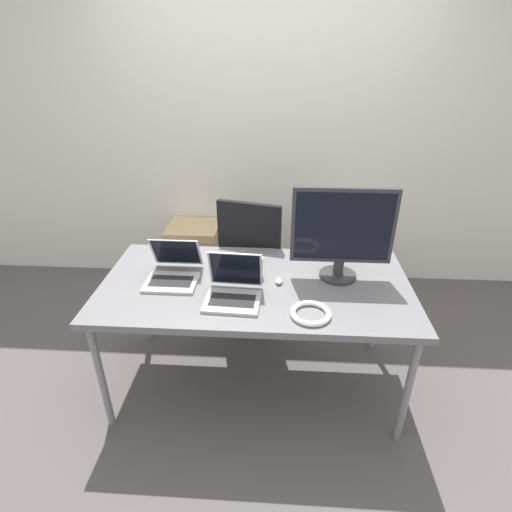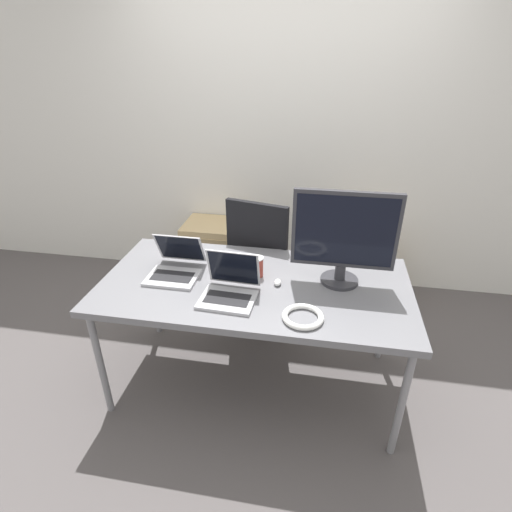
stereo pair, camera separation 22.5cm
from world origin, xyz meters
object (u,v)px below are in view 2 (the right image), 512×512
at_px(monitor, 344,237).
at_px(coffee_cup_white, 225,261).
at_px(office_chair, 266,277).
at_px(cabinet_right, 361,265).
at_px(laptop_left, 229,289).
at_px(cable_coil, 303,317).
at_px(cabinet_left, 211,253).
at_px(laptop_right, 175,267).
at_px(coffee_cup_brown, 257,267).
at_px(mouse, 278,283).

xyz_separation_m(monitor, coffee_cup_white, (-0.68, 0.03, -0.23)).
bearing_deg(office_chair, cabinet_right, 33.75).
xyz_separation_m(laptop_left, cable_coil, (0.40, -0.13, -0.04)).
bearing_deg(laptop_left, coffee_cup_white, 108.06).
height_order(cabinet_right, monitor, monitor).
distance_m(cabinet_left, coffee_cup_white, 1.25).
relative_size(office_chair, laptop_right, 3.21).
distance_m(monitor, coffee_cup_white, 0.72).
height_order(office_chair, cable_coil, office_chair).
relative_size(coffee_cup_white, cable_coil, 0.48).
relative_size(office_chair, cable_coil, 5.06).
bearing_deg(coffee_cup_brown, mouse, -31.89).
distance_m(monitor, coffee_cup_brown, 0.53).
relative_size(laptop_left, monitor, 0.53).
xyz_separation_m(cabinet_right, monitor, (-0.24, -1.09, 0.76)).
xyz_separation_m(office_chair, laptop_right, (-0.45, -0.68, 0.42)).
distance_m(mouse, cable_coil, 0.34).
relative_size(cabinet_right, laptop_right, 1.77).
bearing_deg(cabinet_right, laptop_right, -135.40).
bearing_deg(monitor, mouse, -163.93).
distance_m(monitor, cable_coil, 0.51).
bearing_deg(laptop_left, cable_coil, -17.98).
bearing_deg(cable_coil, cabinet_left, 121.69).
bearing_deg(office_chair, laptop_right, -123.39).
xyz_separation_m(mouse, coffee_cup_brown, (-0.13, 0.08, 0.05)).
height_order(monitor, coffee_cup_brown, monitor).
bearing_deg(laptop_right, cabinet_right, 44.60).
height_order(office_chair, coffee_cup_brown, office_chair).
bearing_deg(coffee_cup_white, laptop_right, -157.46).
distance_m(coffee_cup_white, cable_coil, 0.66).
relative_size(laptop_right, coffee_cup_white, 3.25).
xyz_separation_m(cabinet_left, laptop_right, (0.14, -1.18, 0.52)).
relative_size(cabinet_left, mouse, 9.65).
height_order(office_chair, laptop_left, office_chair).
xyz_separation_m(cabinet_left, mouse, (0.75, -1.19, 0.49)).
height_order(laptop_left, mouse, laptop_left).
xyz_separation_m(office_chair, cabinet_right, (0.75, 0.50, -0.10)).
height_order(mouse, coffee_cup_brown, coffee_cup_brown).
bearing_deg(laptop_right, coffee_cup_brown, 8.03).
distance_m(office_chair, mouse, 0.81).
height_order(cabinet_left, coffee_cup_brown, coffee_cup_brown).
xyz_separation_m(office_chair, cable_coil, (0.33, -0.99, 0.39)).
relative_size(cabinet_right, coffee_cup_brown, 4.77).
bearing_deg(monitor, cabinet_left, 135.13).
xyz_separation_m(cabinet_right, mouse, (-0.58, -1.19, 0.49)).
bearing_deg(coffee_cup_white, coffee_cup_brown, -13.08).
xyz_separation_m(laptop_right, mouse, (0.61, -0.02, -0.03)).
bearing_deg(monitor, cable_coil, -114.71).
distance_m(laptop_left, coffee_cup_white, 0.31).
distance_m(office_chair, monitor, 1.02).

